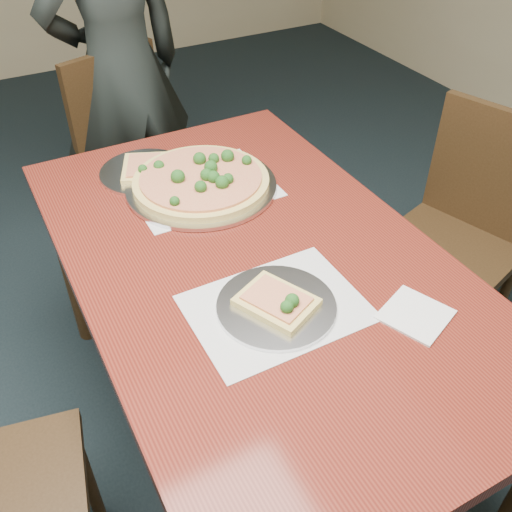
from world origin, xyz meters
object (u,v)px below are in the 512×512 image
chair_far (137,153)px  chair_right (462,227)px  diner (120,71)px  slice_plate_far (145,170)px  pizza_pan (202,181)px  dining_table (256,282)px  slice_plate_near (277,304)px

chair_far → chair_right: size_ratio=1.00×
diner → slice_plate_far: (-0.15, -0.68, -0.06)m
slice_plate_far → chair_right: bearing=-26.3°
chair_right → slice_plate_far: size_ratio=3.25×
chair_far → slice_plate_far: 0.62m
chair_right → pizza_pan: 0.92m
slice_plate_far → pizza_pan: bearing=-52.7°
dining_table → diner: bearing=88.5°
chair_far → diner: 0.33m
dining_table → slice_plate_far: (-0.11, 0.53, 0.10)m
pizza_pan → slice_plate_far: size_ratio=1.62×
pizza_pan → slice_plate_far: 0.20m
chair_far → diner: size_ratio=0.55×
dining_table → slice_plate_far: 0.55m
slice_plate_near → slice_plate_far: (-0.07, 0.72, -0.00)m
chair_right → chair_far: bearing=-158.6°
pizza_pan → slice_plate_near: size_ratio=1.62×
chair_right → pizza_pan: (-0.83, 0.31, 0.26)m
pizza_pan → slice_plate_far: pizza_pan is taller
chair_right → slice_plate_near: (-0.89, -0.25, 0.25)m
dining_table → pizza_pan: size_ratio=3.30×
slice_plate_near → pizza_pan: bearing=84.0°
slice_plate_far → slice_plate_near: bearing=-84.8°
diner → dining_table: bearing=77.2°
dining_table → slice_plate_far: slice_plate_far is taller
pizza_pan → slice_plate_near: 0.56m
diner → slice_plate_near: 1.40m
dining_table → slice_plate_far: bearing=102.1°
pizza_pan → dining_table: bearing=-91.6°
chair_far → pizza_pan: size_ratio=2.00×
dining_table → slice_plate_near: size_ratio=5.36×
chair_far → slice_plate_near: (-0.07, -1.28, 0.25)m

